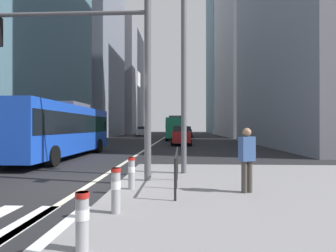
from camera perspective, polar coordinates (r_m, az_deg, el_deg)
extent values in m
plane|color=black|center=(29.03, -3.14, -3.86)|extent=(160.00, 160.00, 0.00)
cube|color=gray|center=(8.42, 20.86, -12.45)|extent=(9.00, 10.00, 0.15)
cube|color=silver|center=(5.99, -29.56, -18.26)|extent=(0.45, 3.20, 0.01)
cube|color=silver|center=(5.59, -21.25, -19.63)|extent=(0.45, 3.20, 0.01)
cube|color=silver|center=(5.31, -11.72, -20.70)|extent=(0.45, 3.20, 0.01)
cube|color=silver|center=(5.18, -1.31, -21.26)|extent=(0.45, 3.20, 0.01)
cube|color=beige|center=(38.97, -1.65, -2.91)|extent=(0.20, 80.00, 0.01)
cube|color=slate|center=(60.05, -16.62, 17.38)|extent=(12.25, 17.56, 39.95)
cube|color=gray|center=(83.26, -10.64, 9.16)|extent=(13.50, 22.41, 30.75)
cube|color=#9E9EA3|center=(60.87, 16.56, 15.64)|extent=(11.69, 25.11, 36.90)
cube|color=slate|center=(87.00, 12.31, 15.02)|extent=(11.65, 19.90, 49.34)
cube|color=blue|center=(17.90, -20.93, -0.62)|extent=(2.55, 11.45, 2.75)
cube|color=black|center=(17.90, -20.93, 0.48)|extent=(2.59, 11.22, 1.10)
cube|color=#4C4C51|center=(19.54, -18.93, 3.89)|extent=(1.77, 4.13, 0.30)
cylinder|color=black|center=(14.13, -22.36, -5.71)|extent=(0.30, 1.00, 1.00)
cylinder|color=black|center=(15.29, -30.59, -5.28)|extent=(0.30, 1.00, 1.00)
cylinder|color=black|center=(20.98, -13.94, -3.91)|extent=(0.30, 1.00, 1.00)
cylinder|color=black|center=(21.78, -20.02, -3.76)|extent=(0.30, 1.00, 1.00)
cylinder|color=black|center=(17.98, -30.10, -5.09)|extent=(0.24, 0.65, 0.64)
cube|color=#198456|center=(41.29, 1.58, -0.37)|extent=(2.60, 10.76, 2.75)
cube|color=black|center=(41.29, 1.58, 0.10)|extent=(2.64, 10.55, 1.10)
cube|color=#4C4C51|center=(39.71, 1.56, 1.82)|extent=(1.79, 3.88, 0.30)
cylinder|color=black|center=(44.78, 0.09, -1.93)|extent=(0.31, 1.00, 1.00)
cylinder|color=black|center=(44.76, 3.17, -1.93)|extent=(0.31, 1.00, 1.00)
cylinder|color=black|center=(37.91, -0.28, -2.24)|extent=(0.31, 1.00, 1.00)
cylinder|color=black|center=(37.89, 3.35, -2.24)|extent=(0.31, 1.00, 1.00)
cube|color=silver|center=(56.27, -5.29, -1.19)|extent=(1.90, 4.48, 1.10)
cube|color=black|center=(56.40, -5.26, -0.37)|extent=(1.56, 2.44, 0.52)
cylinder|color=black|center=(54.64, -4.61, -1.80)|extent=(0.24, 0.65, 0.64)
cylinder|color=black|center=(54.95, -6.49, -1.79)|extent=(0.24, 0.65, 0.64)
cylinder|color=black|center=(57.63, -4.15, -1.71)|extent=(0.24, 0.65, 0.64)
cylinder|color=black|center=(57.92, -5.93, -1.71)|extent=(0.24, 0.65, 0.64)
cube|color=maroon|center=(28.80, 2.59, -2.16)|extent=(1.96, 4.53, 1.10)
cube|color=black|center=(28.63, 2.61, -0.55)|extent=(1.59, 2.47, 0.52)
cylinder|color=black|center=(30.31, 0.76, -3.10)|extent=(0.25, 0.65, 0.64)
cylinder|color=black|center=(30.38, 4.20, -3.09)|extent=(0.25, 0.65, 0.64)
cylinder|color=black|center=(27.28, 0.80, -3.43)|extent=(0.25, 0.65, 0.64)
cylinder|color=black|center=(27.36, 4.62, -3.42)|extent=(0.25, 0.65, 0.64)
cube|color=#232838|center=(50.32, 3.82, -1.31)|extent=(1.84, 4.22, 1.10)
cube|color=black|center=(50.16, 3.82, -0.39)|extent=(1.53, 2.29, 0.52)
cylinder|color=black|center=(51.76, 2.81, -1.89)|extent=(0.23, 0.64, 0.64)
cylinder|color=black|center=(51.77, 4.82, -1.89)|extent=(0.23, 0.64, 0.64)
cylinder|color=black|center=(48.91, 2.77, -1.99)|extent=(0.23, 0.64, 0.64)
cylinder|color=black|center=(48.92, 4.90, -1.99)|extent=(0.23, 0.64, 0.64)
cylinder|color=#515156|center=(9.08, -4.16, 7.95)|extent=(0.22, 0.22, 6.00)
cylinder|color=#515156|center=(10.30, -19.28, 20.78)|extent=(5.06, 0.14, 0.14)
cube|color=white|center=(8.97, -5.91, 9.34)|extent=(0.04, 0.60, 0.44)
cylinder|color=#56565B|center=(10.65, 3.24, 12.21)|extent=(0.20, 0.20, 8.00)
cylinder|color=#99999E|center=(4.26, -17.08, -18.08)|extent=(0.18, 0.18, 0.81)
cylinder|color=white|center=(4.23, -17.08, -16.82)|extent=(0.19, 0.19, 0.15)
cylinder|color=#B21E19|center=(4.16, -17.07, -13.28)|extent=(0.20, 0.20, 0.08)
cylinder|color=#99999E|center=(5.80, -10.58, -12.79)|extent=(0.18, 0.18, 0.90)
cylinder|color=white|center=(5.78, -10.58, -11.75)|extent=(0.19, 0.19, 0.16)
cylinder|color=#B21E19|center=(5.73, -10.58, -8.80)|extent=(0.20, 0.20, 0.08)
cylinder|color=#99999E|center=(7.88, -7.46, -9.51)|extent=(0.18, 0.18, 0.88)
cylinder|color=white|center=(7.86, -7.46, -8.75)|extent=(0.19, 0.19, 0.16)
cylinder|color=#B21E19|center=(7.83, -7.46, -6.63)|extent=(0.20, 0.20, 0.08)
cylinder|color=black|center=(6.61, 1.48, -11.01)|extent=(0.06, 0.06, 0.95)
cylinder|color=black|center=(7.85, 1.68, -9.27)|extent=(0.06, 0.06, 0.95)
cylinder|color=black|center=(9.10, 1.82, -8.02)|extent=(0.06, 0.06, 0.95)
cylinder|color=black|center=(10.36, 1.92, -7.06)|extent=(0.06, 0.06, 0.95)
cylinder|color=black|center=(8.42, 1.75, -5.40)|extent=(0.06, 3.79, 0.06)
cylinder|color=#423D38|center=(7.66, 15.28, -9.98)|extent=(0.15, 0.15, 0.83)
cylinder|color=#423D38|center=(7.75, 16.27, -9.86)|extent=(0.15, 0.15, 0.83)
cube|color=#38568E|center=(7.61, 15.77, -4.49)|extent=(0.44, 0.37, 0.64)
sphere|color=#9E7556|center=(7.59, 15.77, -1.24)|extent=(0.23, 0.23, 0.23)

